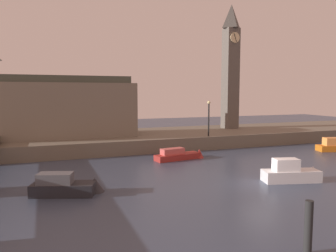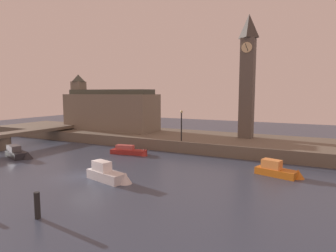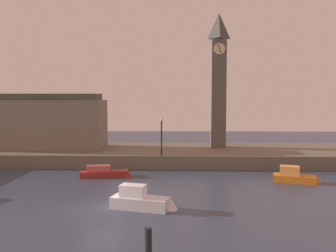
# 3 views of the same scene
# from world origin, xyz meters

# --- Properties ---
(ground_plane) EXTENTS (120.00, 120.00, 0.00)m
(ground_plane) POSITION_xyz_m (0.00, 0.00, 0.00)
(ground_plane) COLOR #384256
(far_embankment) EXTENTS (70.00, 12.00, 1.50)m
(far_embankment) POSITION_xyz_m (0.00, 20.00, 0.75)
(far_embankment) COLOR #6B6051
(far_embankment) RESTS_ON ground
(clock_tower) EXTENTS (2.02, 2.08, 16.95)m
(clock_tower) POSITION_xyz_m (10.52, 21.45, 10.25)
(clock_tower) COLOR #5B544C
(clock_tower) RESTS_ON far_embankment
(parliament_hall) EXTENTS (16.42, 5.79, 9.56)m
(parliament_hall) POSITION_xyz_m (-12.59, 20.16, 4.86)
(parliament_hall) COLOR slate
(parliament_hall) RESTS_ON far_embankment
(streetlamp) EXTENTS (0.36, 0.36, 4.05)m
(streetlamp) POSITION_xyz_m (3.61, 14.60, 4.02)
(streetlamp) COLOR black
(streetlamp) RESTS_ON far_embankment
(mooring_post_right) EXTENTS (0.36, 0.36, 1.70)m
(mooring_post_right) POSITION_xyz_m (4.03, -8.23, 0.85)
(mooring_post_right) COLOR #252525
(mooring_post_right) RESTS_ON ground
(boat_ferry_white) EXTENTS (4.98, 2.41, 1.78)m
(boat_ferry_white) POSITION_xyz_m (3.09, 0.10, 0.59)
(boat_ferry_white) COLOR silver
(boat_ferry_white) RESTS_ON ground
(boat_patrol_orange) EXTENTS (4.72, 2.47, 1.62)m
(boat_patrol_orange) POSITION_xyz_m (16.58, 8.59, 0.51)
(boat_patrol_orange) COLOR orange
(boat_patrol_orange) RESTS_ON ground
(boat_dinghy_red) EXTENTS (5.39, 2.06, 1.40)m
(boat_dinghy_red) POSITION_xyz_m (-1.42, 10.43, 0.40)
(boat_dinghy_red) COLOR maroon
(boat_dinghy_red) RESTS_ON ground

